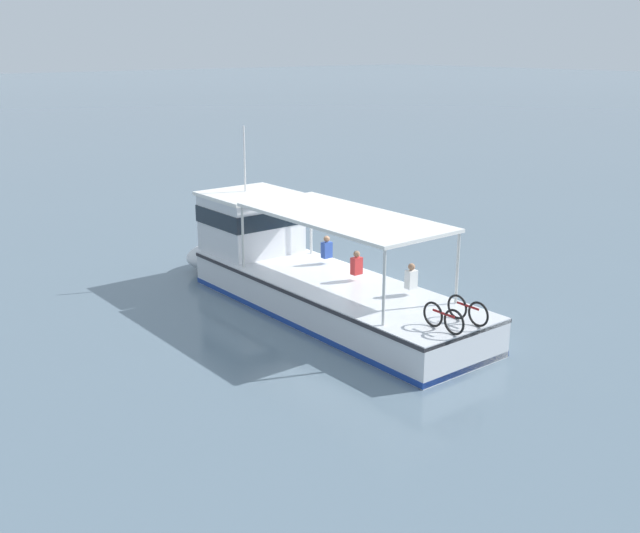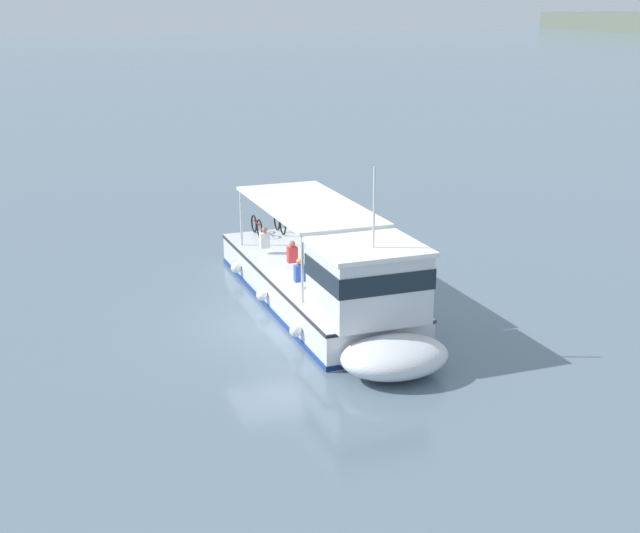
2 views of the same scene
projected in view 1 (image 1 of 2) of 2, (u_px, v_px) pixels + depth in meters
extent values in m
plane|color=slate|center=(348.00, 290.00, 25.33)|extent=(400.00, 400.00, 0.00)
cube|color=silver|center=(332.00, 298.00, 22.86)|extent=(10.84, 3.35, 1.10)
ellipsoid|color=silver|center=(225.00, 255.00, 27.52)|extent=(2.24, 2.97, 1.01)
cube|color=navy|center=(332.00, 312.00, 22.99)|extent=(10.84, 3.39, 0.16)
cube|color=#2D2D33|center=(332.00, 283.00, 22.73)|extent=(10.84, 3.41, 0.10)
cube|color=silver|center=(251.00, 223.00, 25.74)|extent=(2.64, 2.76, 1.90)
cube|color=#19232D|center=(251.00, 214.00, 25.65)|extent=(2.68, 2.82, 0.56)
cube|color=white|center=(250.00, 194.00, 25.45)|extent=(2.80, 2.92, 0.12)
cube|color=white|center=(343.00, 217.00, 21.78)|extent=(6.74, 3.04, 0.10)
cylinder|color=silver|center=(243.00, 237.00, 23.72)|extent=(0.08, 0.08, 2.00)
cylinder|color=silver|center=(311.00, 225.00, 25.33)|extent=(0.08, 0.08, 2.00)
cylinder|color=silver|center=(384.00, 288.00, 18.83)|extent=(0.08, 0.08, 2.00)
cylinder|color=silver|center=(457.00, 268.00, 20.45)|extent=(0.08, 0.08, 2.00)
cylinder|color=silver|center=(245.00, 159.00, 25.35)|extent=(0.06, 0.06, 2.20)
sphere|color=white|center=(310.00, 264.00, 26.49)|extent=(0.36, 0.36, 0.36)
sphere|color=white|center=(373.00, 287.00, 24.01)|extent=(0.36, 0.36, 0.36)
sphere|color=white|center=(446.00, 314.00, 21.68)|extent=(0.36, 0.36, 0.36)
torus|color=black|center=(433.00, 314.00, 18.92)|extent=(0.66, 0.07, 0.66)
torus|color=black|center=(454.00, 322.00, 18.40)|extent=(0.66, 0.07, 0.66)
cylinder|color=maroon|center=(444.00, 314.00, 18.62)|extent=(0.70, 0.07, 0.06)
torus|color=black|center=(457.00, 307.00, 19.46)|extent=(0.66, 0.07, 0.66)
torus|color=black|center=(478.00, 314.00, 18.93)|extent=(0.66, 0.07, 0.66)
cylinder|color=maroon|center=(468.00, 306.00, 19.16)|extent=(0.70, 0.07, 0.06)
cube|color=white|center=(411.00, 279.00, 21.29)|extent=(0.22, 0.32, 0.52)
sphere|color=#9E7051|center=(412.00, 267.00, 21.19)|extent=(0.20, 0.20, 0.20)
cube|color=red|center=(357.00, 266.00, 22.57)|extent=(0.22, 0.32, 0.52)
sphere|color=#9E7051|center=(357.00, 254.00, 22.47)|extent=(0.20, 0.20, 0.20)
cube|color=#2D4CA5|center=(327.00, 250.00, 24.31)|extent=(0.22, 0.32, 0.52)
sphere|color=#9E7051|center=(327.00, 239.00, 24.20)|extent=(0.20, 0.20, 0.20)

